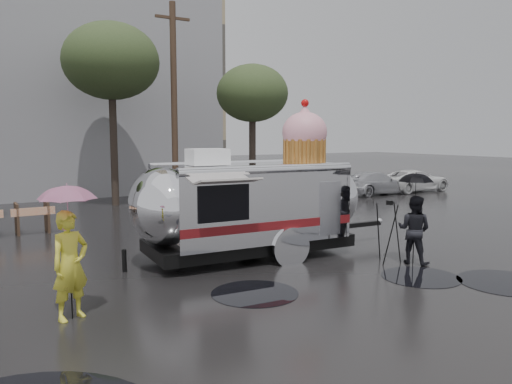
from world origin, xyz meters
TOP-DOWN VIEW (x-y plane):
  - ground at (0.00, 0.00)m, footprint 120.00×120.00m
  - puddles at (-1.94, -0.42)m, footprint 12.70×10.13m
  - utility_pole at (2.50, 14.00)m, footprint 1.60×0.28m
  - tree_mid at (0.00, 15.00)m, footprint 4.20×4.20m
  - tree_right at (6.00, 13.00)m, footprint 3.36×3.36m
  - parked_cars at (11.78, 12.00)m, footprint 13.20×1.90m
  - airstream_trailer at (0.54, 3.68)m, footprint 7.82×3.09m
  - person_left at (-4.45, 1.38)m, footprint 0.81×0.69m
  - umbrella_pink at (-4.45, 1.38)m, footprint 1.19×1.19m
  - person_right at (3.56, 0.97)m, footprint 0.74×0.93m
  - umbrella_black at (3.56, 0.97)m, footprint 1.06×1.06m
  - tripod at (3.07, 1.33)m, footprint 0.60×0.65m

SIDE VIEW (x-z plane):
  - ground at x=0.00m, z-range 0.00..0.00m
  - puddles at x=-1.94m, z-range 0.00..0.01m
  - parked_cars at x=11.78m, z-range -0.03..1.47m
  - person_right at x=3.56m, z-range 0.00..1.69m
  - tripod at x=3.07m, z-range 0.16..1.73m
  - person_left at x=-4.45m, z-range 0.00..1.90m
  - airstream_trailer at x=0.54m, z-range -0.63..3.58m
  - umbrella_black at x=3.56m, z-range 0.77..3.05m
  - umbrella_pink at x=-4.45m, z-range 0.77..3.14m
  - utility_pole at x=2.50m, z-range 0.12..9.12m
  - tree_right at x=6.00m, z-range 1.85..8.27m
  - tree_mid at x=0.00m, z-range 2.33..10.35m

